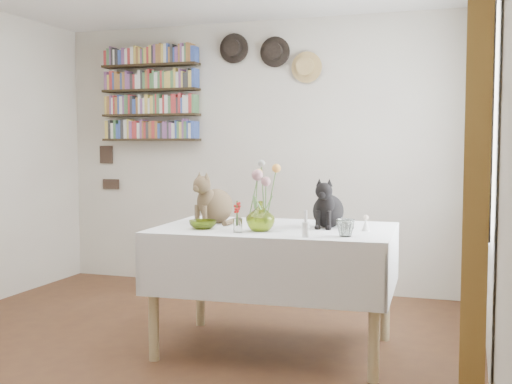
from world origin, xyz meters
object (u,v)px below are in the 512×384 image
(flower_vase, at_px, (260,216))
(tabby_cat, at_px, (216,197))
(black_cat, at_px, (328,202))
(bookshelf_unit, at_px, (151,94))
(dining_table, at_px, (275,258))

(flower_vase, bearing_deg, tabby_cat, 143.41)
(black_cat, distance_m, flower_vase, 0.49)
(black_cat, height_order, bookshelf_unit, bookshelf_unit)
(dining_table, distance_m, bookshelf_unit, 2.74)
(black_cat, bearing_deg, bookshelf_unit, 145.18)
(tabby_cat, relative_size, bookshelf_unit, 0.36)
(black_cat, xyz_separation_m, flower_vase, (-0.36, -0.32, -0.07))
(dining_table, xyz_separation_m, flower_vase, (-0.03, -0.21, 0.29))
(bookshelf_unit, bearing_deg, flower_vase, -47.33)
(black_cat, bearing_deg, flower_vase, -136.06)
(bookshelf_unit, bearing_deg, tabby_cat, -50.05)
(tabby_cat, relative_size, flower_vase, 1.92)
(tabby_cat, distance_m, black_cat, 0.78)
(tabby_cat, bearing_deg, dining_table, 12.96)
(dining_table, xyz_separation_m, black_cat, (0.33, 0.11, 0.36))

